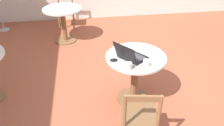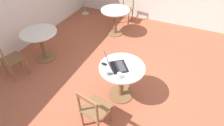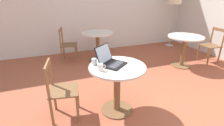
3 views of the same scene
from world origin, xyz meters
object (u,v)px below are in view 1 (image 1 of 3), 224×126
object	(u,v)px
mouse	(113,60)
drinking_glass	(129,66)
cafe_table_near	(135,69)
chair_mid_right	(66,9)
cafe_table_mid	(63,17)
chair_near_left	(139,118)
mug	(146,63)
laptop	(131,56)

from	to	relation	value
mouse	drinking_glass	world-z (taller)	drinking_glass
mouse	cafe_table_near	bearing A→B (deg)	-76.10
cafe_table_near	chair_mid_right	distance (m)	3.14
cafe_table_mid	mouse	bearing A→B (deg)	-161.45
cafe_table_near	chair_near_left	size ratio (longest dim) A/B	0.94
chair_mid_right	drinking_glass	bearing A→B (deg)	-165.05
cafe_table_mid	mug	distance (m)	2.63
cafe_table_mid	drinking_glass	size ratio (longest dim) A/B	8.75
mug	drinking_glass	distance (m)	0.22
cafe_table_mid	laptop	bearing A→B (deg)	-156.26
chair_near_left	laptop	bearing A→B (deg)	-3.71
cafe_table_mid	mouse	distance (m)	2.32
cafe_table_mid	chair_mid_right	bearing A→B (deg)	-1.34
chair_mid_right	drinking_glass	xyz separation A→B (m)	(-3.25, -0.87, 0.35)
cafe_table_near	laptop	bearing A→B (deg)	126.13
chair_near_left	mouse	bearing A→B (deg)	14.01
cafe_table_near	mug	distance (m)	0.36
laptop	cafe_table_mid	bearing A→B (deg)	23.74
cafe_table_mid	chair_near_left	distance (m)	3.04
chair_mid_right	drinking_glass	world-z (taller)	chair_mid_right
laptop	chair_near_left	bearing A→B (deg)	176.29
chair_near_left	cafe_table_near	bearing A→B (deg)	-9.82
chair_near_left	laptop	distance (m)	0.80
drinking_glass	cafe_table_near	bearing A→B (deg)	-28.83
mouse	mug	world-z (taller)	mug
cafe_table_near	mug	size ratio (longest dim) A/B	7.09
chair_mid_right	mug	xyz separation A→B (m)	(-3.22, -1.09, 0.35)
chair_near_left	laptop	size ratio (longest dim) A/B	1.79
cafe_table_mid	drinking_glass	world-z (taller)	drinking_glass
cafe_table_near	cafe_table_mid	bearing A→B (deg)	26.35
chair_near_left	mug	world-z (taller)	chair_near_left
cafe_table_mid	mouse	xyz separation A→B (m)	(-2.19, -0.74, 0.22)
mug	drinking_glass	bearing A→B (deg)	97.26
cafe_table_near	chair_mid_right	size ratio (longest dim) A/B	0.94
laptop	mug	size ratio (longest dim) A/B	4.21
chair_mid_right	laptop	distance (m)	3.19
mug	drinking_glass	world-z (taller)	mug
cafe_table_mid	mug	bearing A→B (deg)	-155.01
laptop	cafe_table_near	bearing A→B (deg)	-53.87
cafe_table_near	drinking_glass	distance (m)	0.41
drinking_glass	mug	bearing A→B (deg)	-82.74
mug	drinking_glass	size ratio (longest dim) A/B	1.24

